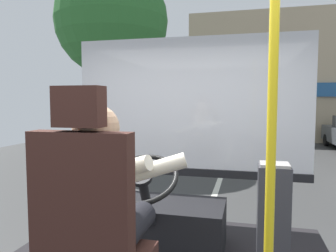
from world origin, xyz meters
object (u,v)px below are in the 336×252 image
(driver_seat, at_px, (93,245))
(handrail_pole, at_px, (271,169))
(steering_console, at_px, (160,223))
(fare_box, at_px, (273,220))
(bus_driver, at_px, (104,200))

(driver_seat, distance_m, handrail_pole, 0.92)
(steering_console, height_order, handrail_pole, handrail_pole)
(handrail_pole, distance_m, fare_box, 1.04)
(steering_console, distance_m, fare_box, 0.96)
(driver_seat, xyz_separation_m, handrail_pole, (0.82, 0.15, 0.39))
(bus_driver, distance_m, handrail_pole, 0.85)
(handrail_pole, bearing_deg, driver_seat, -170.02)
(handrail_pole, bearing_deg, fare_box, 84.13)
(bus_driver, relative_size, fare_box, 0.96)
(steering_console, bearing_deg, bus_driver, -90.00)
(driver_seat, height_order, bus_driver, driver_seat)
(steering_console, bearing_deg, handrail_pole, -52.60)
(fare_box, bearing_deg, driver_seat, -131.97)
(bus_driver, height_order, handrail_pole, handrail_pole)
(driver_seat, distance_m, fare_box, 1.38)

